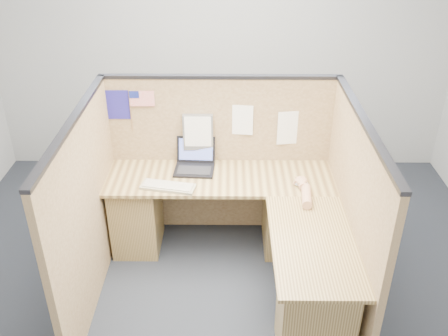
{
  "coord_description": "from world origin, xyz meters",
  "views": [
    {
      "loc": [
        0.07,
        -2.99,
        2.93
      ],
      "look_at": [
        0.04,
        0.5,
        0.92
      ],
      "focal_mm": 40.0,
      "sensor_mm": 36.0,
      "label": 1
    }
  ],
  "objects_px": {
    "keyboard": "(168,186)",
    "mouse": "(301,183)",
    "laptop": "(195,161)",
    "l_desk": "(242,236)"
  },
  "relations": [
    {
      "from": "keyboard",
      "to": "mouse",
      "type": "height_order",
      "value": "mouse"
    },
    {
      "from": "keyboard",
      "to": "mouse",
      "type": "bearing_deg",
      "value": 13.75
    },
    {
      "from": "mouse",
      "to": "l_desk",
      "type": "bearing_deg",
      "value": -152.62
    },
    {
      "from": "laptop",
      "to": "mouse",
      "type": "height_order",
      "value": "laptop"
    },
    {
      "from": "keyboard",
      "to": "mouse",
      "type": "relative_size",
      "value": 4.05
    },
    {
      "from": "l_desk",
      "to": "laptop",
      "type": "xyz_separation_m",
      "value": [
        -0.41,
        0.56,
        0.4
      ]
    },
    {
      "from": "l_desk",
      "to": "mouse",
      "type": "bearing_deg",
      "value": 27.38
    },
    {
      "from": "l_desk",
      "to": "keyboard",
      "type": "height_order",
      "value": "keyboard"
    },
    {
      "from": "laptop",
      "to": "l_desk",
      "type": "bearing_deg",
      "value": -50.14
    },
    {
      "from": "laptop",
      "to": "mouse",
      "type": "bearing_deg",
      "value": -15.05
    }
  ]
}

